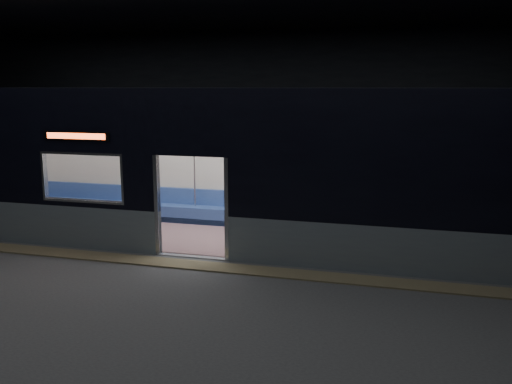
% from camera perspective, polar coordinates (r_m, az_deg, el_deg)
% --- Properties ---
extents(station_floor, '(24.00, 14.00, 0.01)m').
position_cam_1_polar(station_floor, '(10.14, -8.89, -8.58)').
color(station_floor, '#47494C').
rests_on(station_floor, ground).
extents(station_envelope, '(24.00, 14.00, 5.00)m').
position_cam_1_polar(station_envelope, '(9.56, -9.56, 12.62)').
color(station_envelope, black).
rests_on(station_envelope, station_floor).
extents(tactile_strip, '(22.80, 0.50, 0.03)m').
position_cam_1_polar(tactile_strip, '(10.60, -7.68, -7.54)').
color(tactile_strip, '#8C7F59').
rests_on(tactile_strip, station_floor).
extents(metro_car, '(18.00, 3.04, 3.35)m').
position_cam_1_polar(metro_car, '(12.02, -4.23, 3.69)').
color(metro_car, gray).
rests_on(metro_car, station_floor).
extents(passenger, '(0.45, 0.74, 1.41)m').
position_cam_1_polar(passenger, '(12.53, 18.46, -1.33)').
color(passenger, black).
rests_on(passenger, metro_car).
extents(handbag, '(0.33, 0.30, 0.15)m').
position_cam_1_polar(handbag, '(12.33, 18.61, -2.14)').
color(handbag, black).
rests_on(handbag, passenger).
extents(transit_map, '(0.95, 0.03, 0.61)m').
position_cam_1_polar(transit_map, '(13.05, 1.69, 2.57)').
color(transit_map, white).
rests_on(transit_map, metro_car).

